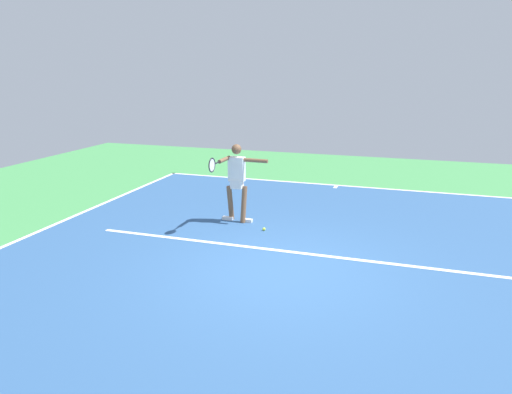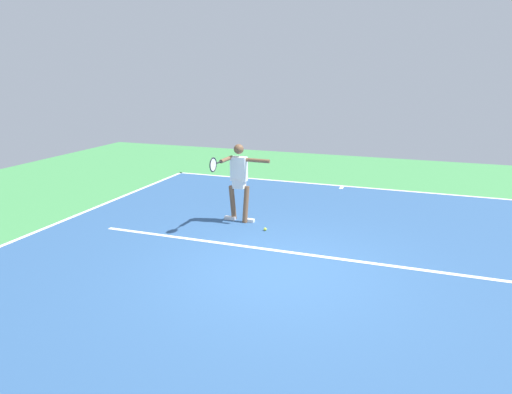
# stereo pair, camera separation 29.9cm
# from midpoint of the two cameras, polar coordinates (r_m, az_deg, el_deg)

# --- Properties ---
(ground_plane) EXTENTS (22.37, 22.37, 0.00)m
(ground_plane) POSITION_cam_midpoint_polar(r_m,az_deg,el_deg) (7.76, 3.85, -9.02)
(ground_plane) COLOR #428E4C
(court_surface) EXTENTS (10.55, 12.51, 0.00)m
(court_surface) POSITION_cam_midpoint_polar(r_m,az_deg,el_deg) (7.76, 3.85, -9.01)
(court_surface) COLOR #2D5484
(court_surface) RESTS_ON ground_plane
(court_line_baseline_near) EXTENTS (10.55, 0.10, 0.01)m
(court_line_baseline_near) POSITION_cam_midpoint_polar(r_m,az_deg,el_deg) (13.54, 11.21, 1.34)
(court_line_baseline_near) COLOR white
(court_line_baseline_near) RESTS_ON ground_plane
(court_line_sideline_right) EXTENTS (0.10, 12.51, 0.01)m
(court_line_sideline_right) POSITION_cam_midpoint_polar(r_m,az_deg,el_deg) (10.38, -25.15, -4.12)
(court_line_sideline_right) COLOR white
(court_line_sideline_right) RESTS_ON ground_plane
(court_line_service) EXTENTS (7.91, 0.10, 0.01)m
(court_line_service) POSITION_cam_midpoint_polar(r_m,az_deg,el_deg) (8.51, 5.44, -6.80)
(court_line_service) COLOR white
(court_line_service) RESTS_ON ground_plane
(court_line_centre_mark) EXTENTS (0.10, 0.30, 0.01)m
(court_line_centre_mark) POSITION_cam_midpoint_polar(r_m,az_deg,el_deg) (13.34, 11.08, 1.14)
(court_line_centre_mark) COLOR white
(court_line_centre_mark) RESTS_ON ground_plane
(tennis_player) EXTENTS (1.04, 1.15, 1.70)m
(tennis_player) POSITION_cam_midpoint_polar(r_m,az_deg,el_deg) (9.93, -1.29, 2.35)
(tennis_player) COLOR brown
(tennis_player) RESTS_ON ground_plane
(tennis_ball_by_sideline) EXTENTS (0.07, 0.07, 0.07)m
(tennis_ball_by_sideline) POSITION_cam_midpoint_polar(r_m,az_deg,el_deg) (9.59, 2.02, -3.97)
(tennis_ball_by_sideline) COLOR #C6E53D
(tennis_ball_by_sideline) RESTS_ON ground_plane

